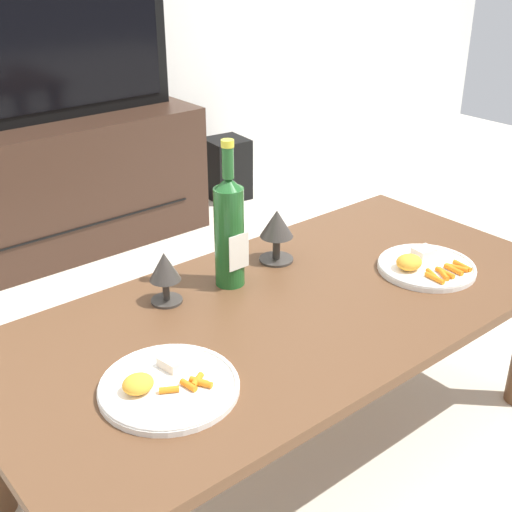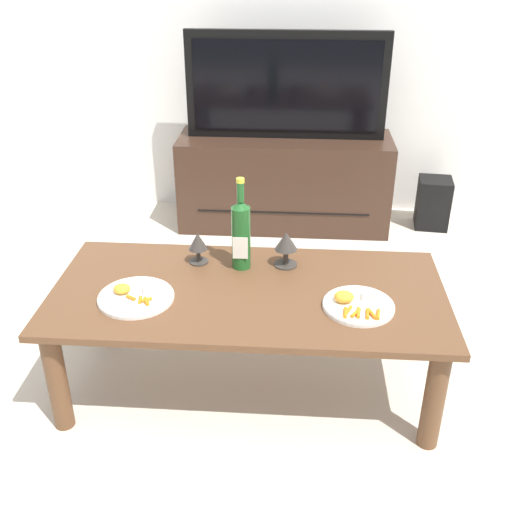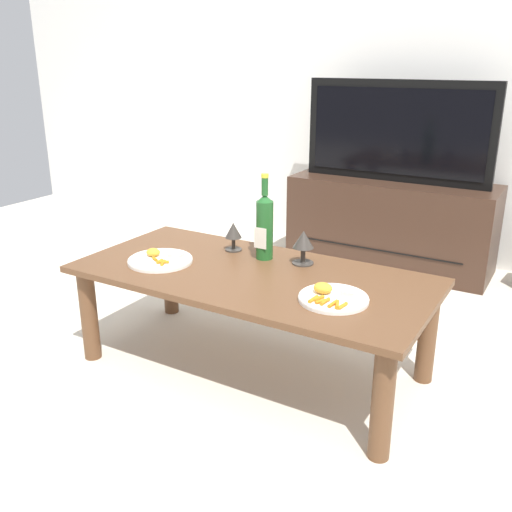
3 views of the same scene
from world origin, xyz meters
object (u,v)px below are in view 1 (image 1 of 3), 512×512
dining_table (288,330)px  floor_speaker (227,169)px  goblet_right (277,227)px  dinner_plate_right (425,266)px  tv_screen (35,44)px  goblet_left (165,270)px  wine_bottle (229,228)px  dinner_plate_left (168,385)px  tv_stand (55,187)px

dining_table → floor_speaker: bearing=57.4°
goblet_right → dinner_plate_right: goblet_right is taller
tv_screen → goblet_left: (-0.29, -1.28, -0.31)m
floor_speaker → wine_bottle: size_ratio=0.82×
tv_screen → dinner_plate_left: size_ratio=4.14×
wine_bottle → goblet_right: 0.17m
wine_bottle → dinner_plate_right: (0.41, -0.26, -0.13)m
dining_table → dinner_plate_left: (-0.38, -0.09, 0.08)m
dining_table → goblet_left: bearing=137.2°
floor_speaker → goblet_right: (-0.83, -1.30, 0.37)m
dining_table → wine_bottle: size_ratio=3.93×
goblet_left → floor_speaker: bearing=48.4°
dining_table → floor_speaker: size_ratio=4.77×
floor_speaker → dinner_plate_right: 1.71m
dining_table → tv_stand: 1.48m
floor_speaker → dinner_plate_left: size_ratio=1.11×
tv_stand → dinner_plate_right: (0.29, -1.56, 0.17)m
dining_table → dinner_plate_right: bearing=-13.3°
dining_table → goblet_right: size_ratio=10.05×
dining_table → tv_stand: tv_stand is taller
floor_speaker → dinner_plate_left: bearing=-124.5°
goblet_left → dinner_plate_right: (0.58, -0.28, -0.07)m
tv_stand → tv_screen: (0.00, -0.00, 0.55)m
tv_stand → dinner_plate_left: tv_stand is taller
dinner_plate_right → tv_stand: bearing=100.5°
wine_bottle → goblet_left: 0.18m
dining_table → tv_screen: (0.09, 1.47, 0.45)m
dining_table → goblet_right: 0.28m
wine_bottle → dinner_plate_left: (-0.34, -0.25, -0.13)m
tv_screen → floor_speaker: (0.87, 0.02, -0.66)m
tv_stand → goblet_right: bearing=-88.2°
wine_bottle → dinner_plate_right: bearing=-31.7°
tv_screen → floor_speaker: tv_screen is taller
floor_speaker → wine_bottle: bearing=-121.2°
dining_table → dinner_plate_right: dinner_plate_right is taller
floor_speaker → dinner_plate_left: dinner_plate_left is taller
goblet_right → dinner_plate_right: (0.25, -0.28, -0.08)m
tv_stand → goblet_left: goblet_left is taller
floor_speaker → wine_bottle: (-0.99, -1.32, 0.42)m
floor_speaker → wine_bottle: wine_bottle is taller
dining_table → dinner_plate_right: size_ratio=5.75×
goblet_right → floor_speaker: bearing=57.6°
tv_stand → tv_screen: bearing=-90.0°
goblet_left → wine_bottle: bearing=-7.5°
dining_table → tv_stand: (0.09, 1.47, -0.09)m
dinner_plate_left → dinner_plate_right: size_ratio=1.08×
dining_table → dinner_plate_right: (0.38, -0.09, 0.08)m
dining_table → wine_bottle: 0.27m
wine_bottle → dinner_plate_left: wine_bottle is taller
tv_stand → floor_speaker: bearing=1.1°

